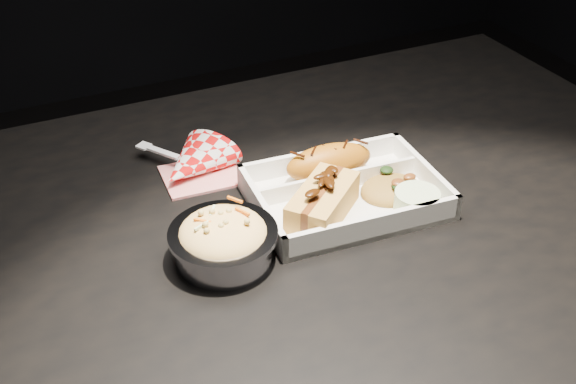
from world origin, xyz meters
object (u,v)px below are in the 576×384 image
Objects in this scene: foil_coleslaw_cup at (223,239)px; dining_table at (307,259)px; napkin_fork at (192,165)px; hotdog at (323,200)px; food_tray at (345,196)px; fried_pastry at (329,162)px.

dining_table is at bearing 21.28° from foil_coleslaw_cup.
napkin_fork is at bearing 82.20° from foil_coleslaw_cup.
hotdog is 0.81× the size of napkin_fork.
dining_table is 7.53× the size of napkin_fork.
napkin_fork is (-0.11, 0.14, 0.11)m from dining_table.
food_tray is (0.05, -0.01, 0.10)m from dining_table.
dining_table is 0.13m from hotdog.
hotdog is 0.21m from napkin_fork.
foil_coleslaw_cup is (-0.19, -0.04, 0.02)m from food_tray.
dining_table is 9.02× the size of foil_coleslaw_cup.
dining_table is 9.41× the size of fried_pastry.
dining_table is at bearing 171.80° from food_tray.
fried_pastry is at bearing 17.16° from hotdog.
dining_table is 0.14m from fried_pastry.
hotdog is 0.97× the size of foil_coleslaw_cup.
hotdog is (-0.05, -0.08, -0.00)m from fried_pastry.
food_tray is at bearing -12.12° from dining_table.
fried_pastry is at bearing 26.89° from foil_coleslaw_cup.
fried_pastry is 0.96× the size of foil_coleslaw_cup.
hotdog is at bearing -0.32° from napkin_fork.
food_tray is at bearing -93.92° from fried_pastry.
food_tray is 1.97× the size of foil_coleslaw_cup.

